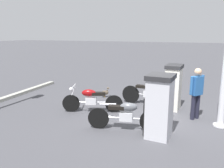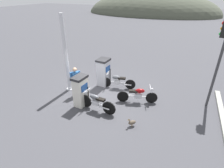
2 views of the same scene
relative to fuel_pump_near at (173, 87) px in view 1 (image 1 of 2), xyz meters
name	(u,v)px [view 1 (image 1 of 2)]	position (x,y,z in m)	size (l,w,h in m)	color
ground_plane	(155,119)	(0.36, 1.22, -0.81)	(120.00, 120.00, 0.00)	#424247
fuel_pump_near	(173,87)	(0.00, 0.00, 0.00)	(0.61, 0.80, 1.59)	silver
fuel_pump_far	(160,106)	(0.00, 2.44, 0.03)	(0.72, 0.80, 1.66)	silver
motorcycle_near_pump	(148,93)	(0.91, -0.11, -0.33)	(2.00, 0.56, 0.98)	black
motorcycle_far_pump	(125,114)	(0.94, 2.39, -0.34)	(2.02, 0.69, 0.94)	black
motorcycle_extra	(91,99)	(2.51, 1.41, -0.34)	(1.96, 0.87, 0.94)	black
attendant_person	(197,90)	(-0.80, 0.74, 0.12)	(0.42, 0.51, 1.62)	#1E1E2D
wandering_duck	(105,93)	(2.86, -0.47, -0.61)	(0.36, 0.36, 0.42)	brown
road_edge_kerb	(9,97)	(6.46, 1.22, -0.75)	(0.49, 6.12, 0.12)	#9E9E93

